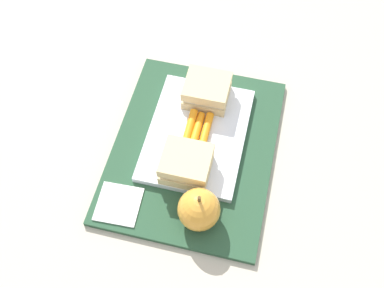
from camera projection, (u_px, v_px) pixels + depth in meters
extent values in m
plane|color=#B7AD99|center=(194.00, 150.00, 0.82)|extent=(2.40, 2.40, 0.00)
cube|color=#284C33|center=(194.00, 149.00, 0.82)|extent=(0.36, 0.28, 0.01)
cube|color=white|center=(197.00, 134.00, 0.82)|extent=(0.23, 0.17, 0.01)
cube|color=#DBC189|center=(207.00, 95.00, 0.85)|extent=(0.07, 0.08, 0.02)
cube|color=beige|center=(207.00, 91.00, 0.83)|extent=(0.07, 0.07, 0.01)
cube|color=#DBC189|center=(207.00, 86.00, 0.82)|extent=(0.07, 0.08, 0.02)
cube|color=#DBC189|center=(186.00, 168.00, 0.77)|extent=(0.07, 0.08, 0.02)
cube|color=beige|center=(186.00, 164.00, 0.76)|extent=(0.07, 0.07, 0.01)
cube|color=#DBC189|center=(186.00, 160.00, 0.74)|extent=(0.07, 0.08, 0.02)
cylinder|color=orange|center=(189.00, 129.00, 0.81)|extent=(0.08, 0.01, 0.02)
cylinder|color=orange|center=(197.00, 130.00, 0.81)|extent=(0.08, 0.01, 0.02)
cylinder|color=orange|center=(206.00, 131.00, 0.81)|extent=(0.08, 0.01, 0.02)
sphere|color=gold|center=(199.00, 209.00, 0.71)|extent=(0.07, 0.07, 0.07)
cylinder|color=brown|center=(199.00, 199.00, 0.68)|extent=(0.01, 0.01, 0.01)
cube|color=white|center=(119.00, 204.00, 0.75)|extent=(0.07, 0.07, 0.00)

